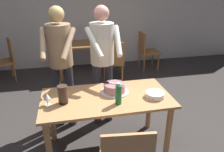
{
  "coord_description": "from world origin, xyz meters",
  "views": [
    {
      "loc": [
        -0.39,
        -2.16,
        1.96
      ],
      "look_at": [
        0.12,
        0.24,
        0.9
      ],
      "focal_mm": 34.35,
      "sensor_mm": 36.0,
      "label": 1
    }
  ],
  "objects": [
    {
      "name": "background_chair_2",
      "position": [
        1.47,
        2.59,
        0.49
      ],
      "size": [
        0.44,
        0.44,
        0.9
      ],
      "color": "#9E6633",
      "rests_on": "ground_plane"
    },
    {
      "name": "back_wall",
      "position": [
        0.0,
        3.25,
        1.35
      ],
      "size": [
        10.0,
        0.12,
        2.7
      ],
      "primitive_type": "cube",
      "color": "silver",
      "rests_on": "ground_plane"
    },
    {
      "name": "wine_glass_near",
      "position": [
        -0.66,
        -0.05,
        0.85
      ],
      "size": [
        0.08,
        0.08,
        0.14
      ],
      "color": "silver",
      "rests_on": "main_dining_table"
    },
    {
      "name": "hurricane_lamp",
      "position": [
        -0.49,
        -0.04,
        0.86
      ],
      "size": [
        0.11,
        0.11,
        0.21
      ],
      "color": "black",
      "rests_on": "main_dining_table"
    },
    {
      "name": "cake_knife",
      "position": [
        0.05,
        0.13,
        0.87
      ],
      "size": [
        0.25,
        0.14,
        0.02
      ],
      "color": "silver",
      "rests_on": "cake_on_platter"
    },
    {
      "name": "plate_stack",
      "position": [
        0.55,
        -0.12,
        0.78
      ],
      "size": [
        0.22,
        0.22,
        0.06
      ],
      "color": "white",
      "rests_on": "main_dining_table"
    },
    {
      "name": "background_chair_0",
      "position": [
        -1.7,
        2.53,
        0.49
      ],
      "size": [
        0.57,
        0.57,
        0.9
      ],
      "color": "#9E6633",
      "rests_on": "ground_plane"
    },
    {
      "name": "person_standing_beside",
      "position": [
        -0.5,
        0.62,
        1.08
      ],
      "size": [
        0.46,
        0.57,
        1.72
      ],
      "color": "#2D2D38",
      "rests_on": "ground_plane"
    },
    {
      "name": "cake_on_platter",
      "position": [
        0.12,
        0.09,
        0.8
      ],
      "size": [
        0.34,
        0.34,
        0.11
      ],
      "color": "silver",
      "rests_on": "main_dining_table"
    },
    {
      "name": "person_cutting_cake",
      "position": [
        0.06,
        0.59,
        1.08
      ],
      "size": [
        0.46,
        0.57,
        1.72
      ],
      "color": "#2D2D38",
      "rests_on": "ground_plane"
    },
    {
      "name": "ground_plane",
      "position": [
        0.0,
        0.0,
        0.0
      ],
      "size": [
        14.0,
        14.0,
        0.0
      ],
      "primitive_type": "plane",
      "color": "#383330"
    },
    {
      "name": "background_table",
      "position": [
        -0.15,
        2.55,
        0.58
      ],
      "size": [
        1.0,
        0.7,
        0.74
      ],
      "color": "#9E6633",
      "rests_on": "ground_plane"
    },
    {
      "name": "water_bottle",
      "position": [
        0.1,
        -0.18,
        0.86
      ],
      "size": [
        0.07,
        0.07,
        0.25
      ],
      "color": "#1E6B38",
      "rests_on": "main_dining_table"
    },
    {
      "name": "main_dining_table",
      "position": [
        0.0,
        0.0,
        0.63
      ],
      "size": [
        1.5,
        0.76,
        0.75
      ],
      "color": "tan",
      "rests_on": "ground_plane"
    },
    {
      "name": "background_chair_1",
      "position": [
        0.53,
        1.98,
        0.49
      ],
      "size": [
        0.54,
        0.54,
        0.9
      ],
      "color": "#9E6633",
      "rests_on": "ground_plane"
    }
  ]
}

